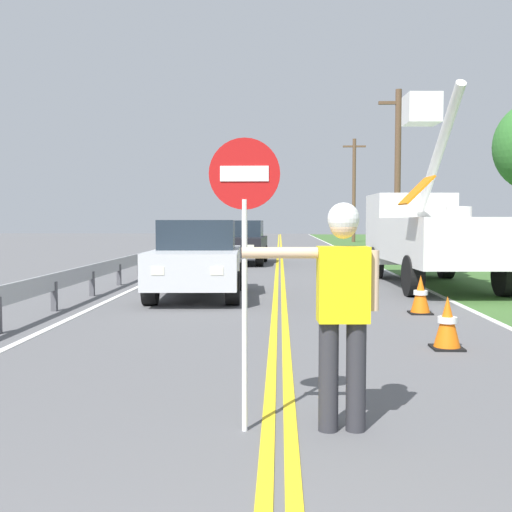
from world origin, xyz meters
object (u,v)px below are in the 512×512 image
Objects in this scene: utility_pole_far at (354,188)px; flagger_worker at (341,301)px; stop_sign_paddle at (244,217)px; oncoming_sedan_nearest at (197,259)px; oncoming_sedan_second at (241,243)px; utility_pole_mid at (398,170)px; traffic_cone_lead at (447,324)px; traffic_cone_mid at (420,295)px; utility_bucket_truck at (428,231)px.

flagger_worker is at bearing -97.00° from utility_pole_far.
oncoming_sedan_nearest is at bearing 100.24° from stop_sign_paddle.
oncoming_sedan_second is 0.55× the size of utility_pole_mid.
utility_pole_far is (7.70, 35.33, 3.43)m from oncoming_sedan_nearest.
oncoming_sedan_second is at bearing 103.26° from traffic_cone_lead.
stop_sign_paddle is at bearing -114.28° from traffic_cone_mid.
stop_sign_paddle is 0.29× the size of utility_pole_far.
utility_pole_far is at bearing 77.71° from oncoming_sedan_nearest.
utility_pole_mid is at bearing 31.75° from oncoming_sedan_second.
utility_pole_far is at bearing 84.95° from traffic_cone_mid.
utility_bucket_truck is 5.41m from traffic_cone_mid.
utility_pole_mid reaches higher than oncoming_sedan_second.
oncoming_sedan_second is at bearing 96.04° from flagger_worker.
utility_pole_mid reaches higher than traffic_cone_lead.
utility_pole_mid is 20.64m from utility_pole_far.
stop_sign_paddle is 0.56× the size of oncoming_sedan_second.
flagger_worker is 0.27× the size of utility_bucket_truck.
traffic_cone_mid is at bearing -104.70° from utility_bucket_truck.
stop_sign_paddle is at bearing -86.27° from oncoming_sedan_second.
traffic_cone_lead is 3.07m from traffic_cone_mid.
oncoming_sedan_second reaches higher than traffic_cone_lead.
oncoming_sedan_nearest is at bearing 152.48° from traffic_cone_mid.
oncoming_sedan_nearest is 5.98× the size of traffic_cone_lead.
utility_pole_far is 11.65× the size of traffic_cone_mid.
oncoming_sedan_nearest is 16.66m from utility_pole_mid.
traffic_cone_mid is (-1.35, -5.13, -1.07)m from utility_bucket_truck.
utility_bucket_truck reaches higher than stop_sign_paddle.
traffic_cone_lead is (2.48, 3.22, -1.37)m from stop_sign_paddle.
flagger_worker is at bearing 2.82° from stop_sign_paddle.
utility_pole_far reaches higher than traffic_cone_mid.
utility_pole_mid reaches higher than traffic_cone_mid.
oncoming_sedan_second is (-1.24, 18.99, -0.88)m from stop_sign_paddle.
utility_pole_mid is 0.93× the size of utility_pole_far.
utility_pole_far is (5.39, 43.84, 3.21)m from flagger_worker.
stop_sign_paddle is at bearing -177.18° from flagger_worker.
flagger_worker is at bearing -108.29° from traffic_cone_mid.
utility_pole_mid is 10.87× the size of traffic_cone_mid.
flagger_worker reaches higher than traffic_cone_lead.
stop_sign_paddle is 0.34× the size of utility_bucket_truck.
flagger_worker is 0.44× the size of oncoming_sedan_nearest.
flagger_worker is 0.22× the size of utility_pole_far.
utility_bucket_truck is (4.17, 11.40, -0.31)m from stop_sign_paddle.
traffic_cone_lead is 1.00× the size of traffic_cone_mid.
utility_bucket_truck is 9.83× the size of traffic_cone_lead.
utility_pole_mid reaches higher than oncoming_sedan_nearest.
stop_sign_paddle is 44.38m from utility_pole_far.
flagger_worker is at bearing -101.83° from utility_pole_mid.
utility_bucket_truck is at bearing 69.89° from stop_sign_paddle.
utility_bucket_truck is 6.42m from oncoming_sedan_nearest.
utility_pole_far is 37.96m from traffic_cone_mid.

